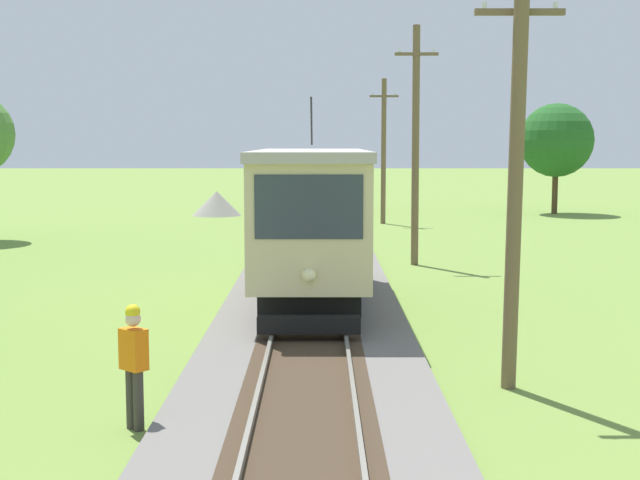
# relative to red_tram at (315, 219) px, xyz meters

# --- Properties ---
(red_tram) EXTENTS (2.60, 8.54, 4.79)m
(red_tram) POSITION_rel_red_tram_xyz_m (0.00, 0.00, 0.00)
(red_tram) COLOR beige
(red_tram) RESTS_ON rail_right
(freight_car) EXTENTS (2.40, 5.20, 2.31)m
(freight_car) POSITION_rel_red_tram_xyz_m (-0.00, 29.96, -0.64)
(freight_car) COLOR maroon
(freight_car) RESTS_ON rail_right
(utility_pole_near_tram) EXTENTS (1.40, 0.58, 6.85)m
(utility_pole_near_tram) POSITION_rel_red_tram_xyz_m (3.31, -7.00, 1.33)
(utility_pole_near_tram) COLOR brown
(utility_pole_near_tram) RESTS_ON ground
(utility_pole_mid) EXTENTS (1.40, 0.44, 7.74)m
(utility_pole_mid) POSITION_rel_red_tram_xyz_m (3.31, 7.75, 1.77)
(utility_pole_mid) COLOR brown
(utility_pole_mid) RESTS_ON ground
(utility_pole_far) EXTENTS (1.40, 0.34, 7.03)m
(utility_pole_far) POSITION_rel_red_tram_xyz_m (3.31, 22.14, 1.42)
(utility_pole_far) COLOR brown
(utility_pole_far) RESTS_ON ground
(gravel_pile) EXTENTS (2.66, 2.66, 1.34)m
(gravel_pile) POSITION_rel_red_tram_xyz_m (-5.41, 26.92, -1.53)
(gravel_pile) COLOR gray
(gravel_pile) RESTS_ON ground
(track_worker) EXTENTS (0.44, 0.43, 1.78)m
(track_worker) POSITION_rel_red_tram_xyz_m (-2.39, -8.93, -1.21)
(track_worker) COLOR #38332D
(track_worker) RESTS_ON ground
(tree_left_near) EXTENTS (4.08, 4.08, 6.12)m
(tree_left_near) POSITION_rel_red_tram_xyz_m (13.30, 28.12, 1.88)
(tree_left_near) COLOR #4C3823
(tree_left_near) RESTS_ON ground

